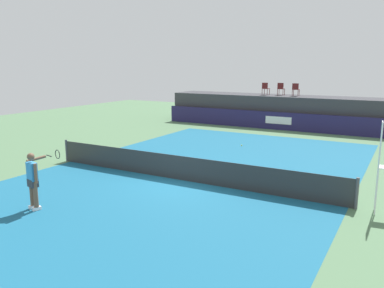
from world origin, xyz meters
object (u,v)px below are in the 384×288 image
object	(u,v)px
spectator_chair_left	(281,88)
net_post_far	(357,193)
spectator_chair_center	(296,89)
tennis_ball	(242,145)
tennis_player	(34,179)
spectator_chair_far_left	(265,88)
umpire_chair	(383,161)
net_post_near	(67,151)

from	to	relation	value
spectator_chair_left	net_post_far	xyz separation A→B (m)	(7.16, -15.49, -2.19)
spectator_chair_center	net_post_far	bearing A→B (deg)	-68.45
net_post_far	tennis_ball	size ratio (longest dim) A/B	14.71
spectator_chair_center	tennis_player	bearing A→B (deg)	-97.27
tennis_ball	spectator_chair_far_left	bearing A→B (deg)	100.66
net_post_far	tennis_ball	bearing A→B (deg)	133.17
spectator_chair_center	net_post_far	xyz separation A→B (m)	(6.03, -15.27, -2.19)
spectator_chair_left	umpire_chair	xyz separation A→B (m)	(7.78, -15.50, -1.11)
spectator_chair_far_left	net_post_far	bearing A→B (deg)	-61.62
tennis_player	tennis_ball	xyz separation A→B (m)	(1.90, 11.98, -0.92)
spectator_chair_left	spectator_chair_center	distance (m)	1.15
net_post_far	tennis_player	xyz separation A→B (m)	(-8.60, -4.84, 0.46)
spectator_chair_left	net_post_near	world-z (taller)	spectator_chair_left
spectator_chair_left	umpire_chair	size ratio (longest dim) A/B	0.32
net_post_far	umpire_chair	bearing A→B (deg)	-1.08
spectator_chair_center	tennis_player	distance (m)	20.34
tennis_player	spectator_chair_center	bearing A→B (deg)	82.73
spectator_chair_left	spectator_chair_center	size ratio (longest dim) A/B	1.00
tennis_ball	spectator_chair_center	bearing A→B (deg)	85.32
spectator_chair_center	tennis_ball	xyz separation A→B (m)	(-0.67, -8.13, -2.66)
spectator_chair_center	tennis_player	size ratio (longest dim) A/B	0.50
umpire_chair	spectator_chair_far_left	bearing A→B (deg)	120.14
spectator_chair_far_left	spectator_chair_left	bearing A→B (deg)	14.74
tennis_player	umpire_chair	bearing A→B (deg)	27.63
spectator_chair_center	net_post_near	xyz separation A→B (m)	(-6.37, -15.27, -2.19)
spectator_chair_center	net_post_far	world-z (taller)	spectator_chair_center
net_post_near	net_post_far	distance (m)	12.40
spectator_chair_far_left	umpire_chair	distance (m)	17.64
spectator_chair_center	net_post_near	size ratio (longest dim) A/B	0.89
spectator_chair_far_left	spectator_chair_center	world-z (taller)	same
net_post_near	net_post_far	size ratio (longest dim) A/B	1.00
tennis_ball	umpire_chair	bearing A→B (deg)	-44.34
spectator_chair_far_left	spectator_chair_left	xyz separation A→B (m)	(1.06, 0.28, 0.00)
spectator_chair_center	umpire_chair	xyz separation A→B (m)	(6.65, -15.28, -1.11)
net_post_near	net_post_far	xyz separation A→B (m)	(12.40, 0.00, 0.00)
tennis_ball	net_post_far	bearing A→B (deg)	-46.83
umpire_chair	tennis_player	bearing A→B (deg)	-152.37
net_post_near	net_post_far	world-z (taller)	same
spectator_chair_center	net_post_near	distance (m)	16.69
spectator_chair_center	umpire_chair	bearing A→B (deg)	-66.47
spectator_chair_far_left	net_post_far	distance (m)	17.43
spectator_chair_left	tennis_player	bearing A→B (deg)	-94.04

